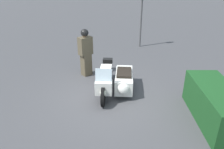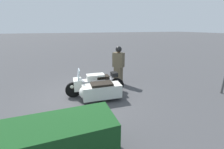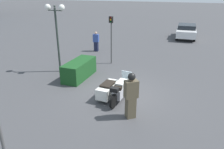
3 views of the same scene
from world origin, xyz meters
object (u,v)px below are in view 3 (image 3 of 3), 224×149
Objects in this scene: parked_car_background at (186,31)px; pedestrian_bystander at (96,42)px; officer_rider at (131,95)px; traffic_light_near at (111,33)px; twin_lamp_post at (56,21)px; police_motorcycle at (115,88)px; hedge_bush_curbside at (79,69)px.

pedestrian_bystander is (-7.91, 6.63, 0.04)m from parked_car_background.
traffic_light_near is at bearing -13.22° from officer_rider.
traffic_light_near is at bearing 155.19° from parked_car_background.
pedestrian_bystander reaches higher than parked_car_background.
twin_lamp_post reaches higher than pedestrian_bystander.
police_motorcycle is 5.27m from traffic_light_near.
pedestrian_bystander is at bearing 14.72° from hedge_bush_curbside.
traffic_light_near is (3.03, -0.82, 1.60)m from hedge_bush_curbside.
police_motorcycle is 0.55× the size of parked_car_background.
officer_rider is 0.60× the size of traffic_light_near.
traffic_light_near reaches higher than parked_car_background.
parked_car_background is at bearing -27.54° from twin_lamp_post.
parked_car_background is (15.10, -2.42, 0.30)m from police_motorcycle.
officer_rider reaches higher than pedestrian_bystander.
police_motorcycle is 5.50m from twin_lamp_post.
traffic_light_near is 3.67m from pedestrian_bystander.
pedestrian_bystander is (8.61, 5.38, -0.20)m from officer_rider.
officer_rider is (-1.42, -1.17, 0.54)m from police_motorcycle.
police_motorcycle is at bearing -120.23° from hedge_bush_curbside.
parked_car_background is at bearing -44.65° from officer_rider.
twin_lamp_post is at bearing -44.36° from traffic_light_near.
twin_lamp_post is (0.49, 1.62, 2.58)m from hedge_bush_curbside.
traffic_light_near is at bearing 36.65° from pedestrian_bystander.
hedge_bush_curbside is 3.09m from twin_lamp_post.
twin_lamp_post is 0.89× the size of parked_car_background.
twin_lamp_post reaches higher than parked_car_background.
officer_rider is at bearing -136.93° from police_motorcycle.
police_motorcycle is 0.62× the size of twin_lamp_post.
hedge_bush_curbside is at bearing 9.69° from pedestrian_bystander.
officer_rider reaches higher than hedge_bush_curbside.
police_motorcycle is 0.78× the size of traffic_light_near.
traffic_light_near reaches higher than police_motorcycle.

